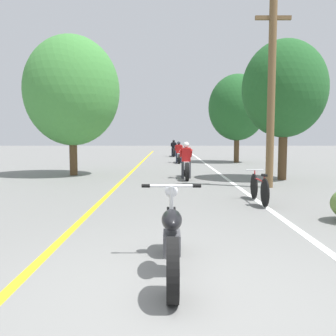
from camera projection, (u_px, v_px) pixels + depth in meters
ground_plane at (169, 291)px, 3.72m from camera, size 120.00×120.00×0.00m
lane_stripe_center at (130, 172)px, 16.17m from camera, size 0.14×48.00×0.01m
lane_stripe_edge at (216, 172)px, 16.19m from camera, size 0.14×48.00×0.01m
utility_pole at (270, 92)px, 11.09m from camera, size 1.10×0.24×5.85m
roadside_tree_right_near at (283, 89)px, 13.09m from camera, size 3.11×2.80×5.16m
roadside_tree_right_far at (236, 108)px, 22.01m from camera, size 3.56×3.20×5.47m
roadside_tree_left at (70, 91)px, 14.61m from camera, size 3.91×3.52×5.75m
motorcycle_foreground at (170, 237)px, 4.23m from camera, size 0.79×2.13×0.99m
motorcycle_rider_lead at (185, 165)px, 13.74m from camera, size 0.50×2.20×1.42m
motorcycle_rider_mid at (178, 155)px, 21.96m from camera, size 0.50×2.02×1.33m
motorcycle_rider_far at (172, 150)px, 29.03m from camera, size 0.50×2.15×1.36m
bicycle_parked at (258, 188)px, 8.69m from camera, size 0.44×1.70×0.77m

